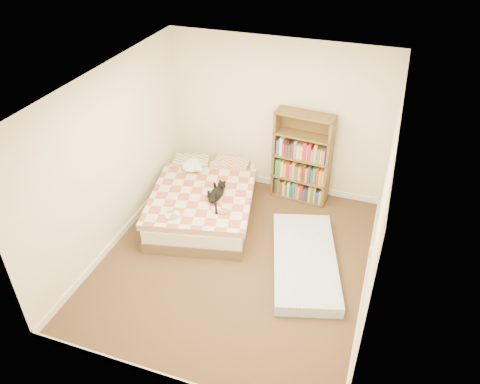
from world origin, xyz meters
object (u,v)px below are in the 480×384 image
(black_cat, at_px, (217,193))
(white_dog, at_px, (192,166))
(bed, at_px, (205,200))
(bookshelf, at_px, (301,168))
(floor_mattress, at_px, (305,260))

(black_cat, height_order, white_dog, white_dog)
(bed, bearing_deg, black_cat, -42.72)
(black_cat, xyz_separation_m, white_dog, (-0.64, 0.56, 0.02))
(bed, relative_size, black_cat, 3.31)
(bookshelf, relative_size, floor_mattress, 0.81)
(bookshelf, bearing_deg, black_cat, -126.58)
(bed, bearing_deg, white_dog, 119.92)
(floor_mattress, bearing_deg, white_dog, 137.41)
(bed, height_order, bookshelf, bookshelf)
(bed, distance_m, white_dog, 0.63)
(bookshelf, xyz_separation_m, white_dog, (-1.64, -0.54, 0.02))
(bed, bearing_deg, bookshelf, 23.95)
(bed, distance_m, black_cat, 0.45)
(black_cat, relative_size, white_dog, 1.57)
(bed, relative_size, floor_mattress, 1.24)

